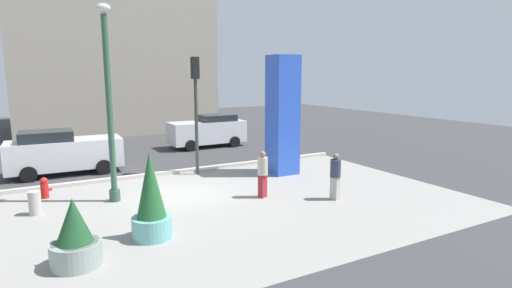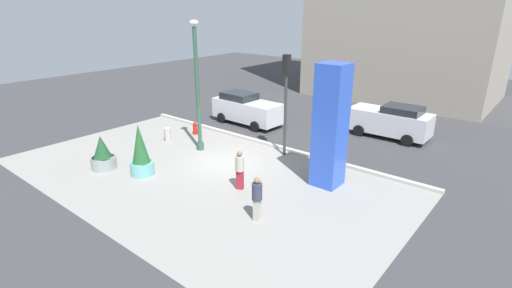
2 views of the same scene
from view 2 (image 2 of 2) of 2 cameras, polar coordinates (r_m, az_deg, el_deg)
name	(u,v)px [view 2 (image 2 of 2)]	position (r m, az deg, el deg)	size (l,w,h in m)	color
ground_plane	(276,141)	(21.28, 3.00, 0.49)	(60.00, 60.00, 0.00)	#38383A
plaza_pavement	(195,176)	(17.15, -9.03, -4.72)	(18.00, 10.00, 0.02)	gray
curb_strip	(266,144)	(20.59, 1.55, 0.06)	(18.00, 0.24, 0.16)	#B7B2A8
lamp_post	(197,90)	(19.28, -8.74, 7.97)	(0.44, 0.44, 6.48)	#335642
art_pillar_blue	(330,127)	(15.56, 11.05, 2.55)	(1.11, 1.11, 5.07)	blue
potted_plant_near_left	(141,153)	(17.47, -16.85, -1.36)	(1.05, 1.05, 2.32)	#6BB2B2
potted_plant_curbside	(103,155)	(18.80, -21.93, -1.55)	(1.11, 1.11, 1.59)	gray
fire_hydrant	(195,128)	(22.46, -9.07, 2.32)	(0.36, 0.26, 0.75)	red
concrete_bollard	(168,135)	(21.65, -13.08, 1.38)	(0.36, 0.36, 0.75)	#B2ADA3
traffic_light_corner	(286,89)	(18.35, 4.50, 8.13)	(0.28, 0.42, 4.98)	#333833
car_curb_west	(391,121)	(22.89, 19.46, 3.29)	(4.45, 2.04, 1.90)	silver
car_intersection	(246,109)	(24.13, -1.44, 5.27)	(4.65, 2.09, 1.92)	silver
pedestrian_on_sidewalk	(257,197)	(13.25, 0.16, -7.89)	(0.44, 0.44, 1.63)	#B2AD9E
pedestrian_crossing	(240,168)	(15.42, -2.44, -3.64)	(0.47, 0.47, 1.66)	maroon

